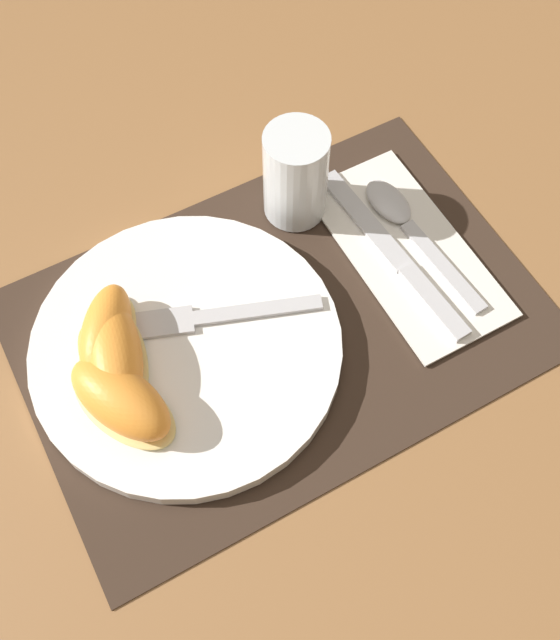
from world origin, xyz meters
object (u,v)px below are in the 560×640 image
citrus_wedge_0 (107,335)px  citrus_wedge_2 (113,374)px  spoon (402,218)px  fork (202,318)px  juice_glass (295,179)px  citrus_wedge_1 (115,356)px  citrus_wedge_3 (121,400)px  knife (395,256)px  plate (186,348)px

citrus_wedge_0 → citrus_wedge_2: 0.04m
spoon → fork: 0.22m
juice_glass → citrus_wedge_1: 0.24m
citrus_wedge_3 → citrus_wedge_2: bearing=83.2°
knife → citrus_wedge_2: 0.28m
citrus_wedge_3 → plate: bearing=23.7°
juice_glass → plate: bearing=-150.0°
plate → citrus_wedge_2: bearing=-176.3°
fork → citrus_wedge_3: size_ratio=1.56×
fork → citrus_wedge_0: size_ratio=1.74×
knife → spoon: size_ratio=1.25×
citrus_wedge_0 → citrus_wedge_1: same height
citrus_wedge_0 → plate: bearing=-28.2°
spoon → citrus_wedge_1: citrus_wedge_1 is taller
citrus_wedge_2 → knife: bearing=-0.3°
citrus_wedge_0 → knife: bearing=-7.6°
citrus_wedge_2 → plate: bearing=3.7°
fork → citrus_wedge_1: 0.08m
juice_glass → fork: (-0.14, -0.08, -0.03)m
plate → citrus_wedge_0: citrus_wedge_0 is taller
plate → spoon: plate is taller
juice_glass → citrus_wedge_2: bearing=-156.9°
plate → citrus_wedge_0: size_ratio=2.63×
knife → citrus_wedge_0: size_ratio=2.09×
juice_glass → fork: size_ratio=0.55×
citrus_wedge_1 → juice_glass: bearing=21.0°
juice_glass → spoon: 0.11m
juice_glass → citrus_wedge_2: juice_glass is taller
plate → citrus_wedge_0: (-0.06, 0.03, 0.03)m
fork → citrus_wedge_0: bearing=168.8°
spoon → citrus_wedge_2: bearing=-174.4°
citrus_wedge_3 → citrus_wedge_0: bearing=78.3°
fork → citrus_wedge_3: 0.11m
spoon → knife: bearing=-132.2°
juice_glass → citrus_wedge_0: bearing=-164.1°
fork → spoon: bearing=3.0°
fork → citrus_wedge_1: size_ratio=1.49×
citrus_wedge_0 → citrus_wedge_3: (-0.01, -0.06, -0.00)m
juice_glass → citrus_wedge_3: size_ratio=0.86×
juice_glass → citrus_wedge_3: bearing=-151.9°
spoon → fork: bearing=-177.0°
fork → citrus_wedge_2: (-0.09, -0.02, 0.01)m
citrus_wedge_0 → citrus_wedge_3: bearing=-101.7°
knife → citrus_wedge_0: (-0.27, 0.04, 0.03)m
juice_glass → knife: size_ratio=0.45×
plate → citrus_wedge_2: (-0.07, -0.00, 0.02)m
plate → citrus_wedge_1: (-0.06, 0.01, 0.03)m
plate → citrus_wedge_1: size_ratio=2.26×
citrus_wedge_0 → fork: bearing=-11.2°
plate → juice_glass: (0.16, 0.09, 0.04)m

